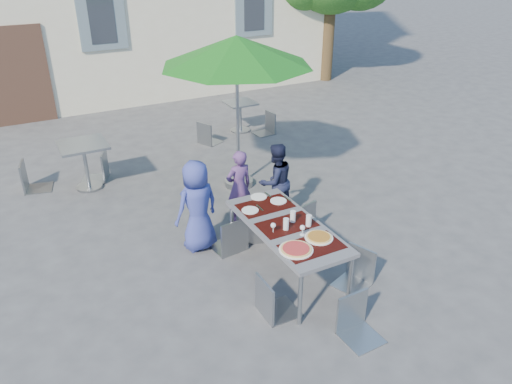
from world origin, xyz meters
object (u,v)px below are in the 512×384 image
dining_table (287,229)px  bg_chair_l_1 (207,120)px  bg_chair_r_1 (267,111)px  child_1 (239,187)px  child_2 (276,181)px  chair_3 (273,275)px  chair_0 (230,215)px  chair_1 (253,203)px  pizza_near_left (296,249)px  bg_chair_r_0 (96,149)px  chair_2 (299,199)px  child_0 (197,206)px  chair_4 (359,247)px  cafe_table_0 (84,156)px  bg_chair_l_0 (26,159)px  chair_5 (360,295)px  cafe_table_1 (240,112)px  pizza_near_right (319,237)px  patio_umbrella (236,52)px

dining_table → bg_chair_l_1: (0.93, 4.72, -0.17)m
bg_chair_r_1 → child_1: bearing=-125.3°
child_2 → chair_3: size_ratio=1.28×
chair_0 → chair_1: size_ratio=0.95×
pizza_near_left → child_2: (0.85, 1.93, -0.17)m
bg_chair_r_0 → chair_2: bearing=-57.4°
child_2 → chair_0: (-1.03, -0.56, -0.03)m
pizza_near_left → child_0: child_0 is taller
chair_4 → child_2: bearing=91.7°
chair_3 → bg_chair_r_1: bearing=61.4°
child_1 → cafe_table_0: child_1 is taller
pizza_near_left → chair_0: chair_0 is taller
bg_chair_l_0 → chair_0: bearing=-56.3°
dining_table → bg_chair_l_0: (-2.59, 4.16, -0.13)m
chair_3 → chair_4: size_ratio=1.06×
dining_table → chair_5: (0.13, -1.28, -0.17)m
child_2 → chair_1: bearing=30.2°
child_0 → cafe_table_0: (-0.99, 2.62, -0.06)m
chair_4 → cafe_table_1: bearing=78.2°
pizza_near_right → child_1: (-0.08, 1.96, -0.19)m
child_0 → cafe_table_1: 4.76m
dining_table → child_1: bearing=86.5°
chair_3 → bg_chair_r_1: 6.02m
cafe_table_0 → bg_chair_l_1: 2.82m
pizza_near_left → chair_1: (0.23, 1.46, -0.17)m
cafe_table_0 → bg_chair_l_1: bg_chair_l_1 is taller
child_1 → cafe_table_1: child_1 is taller
child_1 → pizza_near_left: bearing=77.9°
dining_table → pizza_near_left: size_ratio=4.72×
chair_0 → bg_chair_l_1: size_ratio=1.07×
bg_chair_l_0 → cafe_table_1: bearing=11.9°
child_1 → cafe_table_1: (1.80, 3.58, -0.15)m
pizza_near_left → patio_umbrella: (0.83, 3.17, 1.53)m
chair_2 → cafe_table_1: size_ratio=1.55×
pizza_near_right → dining_table: bearing=110.7°
chair_2 → chair_3: size_ratio=1.11×
chair_2 → pizza_near_left: bearing=-124.1°
child_0 → pizza_near_left: bearing=96.1°
chair_0 → child_1: bearing=55.6°
chair_4 → cafe_table_1: chair_4 is taller
bg_chair_r_1 → chair_4: bearing=-107.3°
bg_chair_r_1 → child_2: bearing=-117.2°
pizza_near_right → bg_chair_r_1: size_ratio=0.38×
bg_chair_l_0 → patio_umbrella: bearing=-25.3°
dining_table → chair_5: 1.30m
chair_5 → cafe_table_0: chair_5 is taller
child_1 → patio_umbrella: 2.12m
chair_3 → patio_umbrella: patio_umbrella is taller
patio_umbrella → bg_chair_l_1: 2.75m
child_2 → cafe_table_0: child_2 is taller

